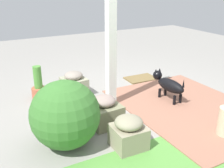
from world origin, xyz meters
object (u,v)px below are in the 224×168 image
Objects in this scene: dog at (168,84)px; stone_planter_nearest at (74,84)px; stone_planter_mid at (104,111)px; stone_planter_far at (128,132)px; porch_pillar at (111,30)px; terracotta_pot_tall at (39,87)px; round_shrub at (65,115)px; doormat at (141,79)px.

stone_planter_nearest is at bearing -35.92° from dog.
stone_planter_far is (-0.01, 0.62, 0.00)m from stone_planter_mid.
stone_planter_nearest is at bearing -90.01° from stone_planter_mid.
porch_pillar is 1.56m from terracotta_pot_tall.
dog is at bearing -146.67° from stone_planter_far.
stone_planter_mid is at bearing 9.66° from dog.
dog is at bearing -170.34° from stone_planter_mid.
stone_planter_mid is at bearing -158.73° from round_shrub.
round_shrub reaches higher than doormat.
stone_planter_mid is at bearing 53.57° from porch_pillar.
doormat is at bearing -139.19° from stone_planter_mid.
dog is (-0.90, 0.29, -0.90)m from porch_pillar.
stone_planter_mid is 1.39m from terracotta_pot_tall.
porch_pillar is 1.53m from stone_planter_far.
stone_planter_nearest reaches higher than stone_planter_far.
porch_pillar is 5.54× the size of stone_planter_nearest.
porch_pillar is 2.90× the size of round_shrub.
doormat is (-1.44, -0.10, -0.18)m from stone_planter_nearest.
doormat is (-2.00, 0.03, -0.18)m from terracotta_pot_tall.
stone_planter_far is at bearing 90.23° from stone_planter_nearest.
doormat is at bearing -144.19° from round_shrub.
round_shrub is at bearing 37.05° from porch_pillar.
terracotta_pot_tall is at bearing -29.92° from dog.
doormat is (-2.05, -1.48, -0.39)m from round_shrub.
round_shrub is at bearing -31.17° from stone_planter_far.
stone_planter_mid is 0.81× the size of terracotta_pot_tall.
stone_planter_nearest is 0.93× the size of stone_planter_mid.
stone_planter_mid is 1.91m from doormat.
round_shrub is at bearing 88.11° from terracotta_pot_tall.
terracotta_pot_tall reaches higher than dog.
doormat is (-0.17, -1.02, -0.26)m from dog.
stone_planter_far is 0.72× the size of terracotta_pot_tall.
porch_pillar is at bearing -17.98° from dog.
doormat is at bearing -99.17° from dog.
stone_planter_nearest is 0.76× the size of terracotta_pot_tall.
round_shrub is 1.45× the size of terracotta_pot_tall.
doormat is at bearing -127.61° from stone_planter_far.
dog is at bearing 144.08° from stone_planter_nearest.
round_shrub is 1.19× the size of dog.
round_shrub is 1.38× the size of doormat.
stone_planter_far is at bearing 33.33° from dog.
doormat is (-1.44, -1.24, -0.17)m from stone_planter_mid.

